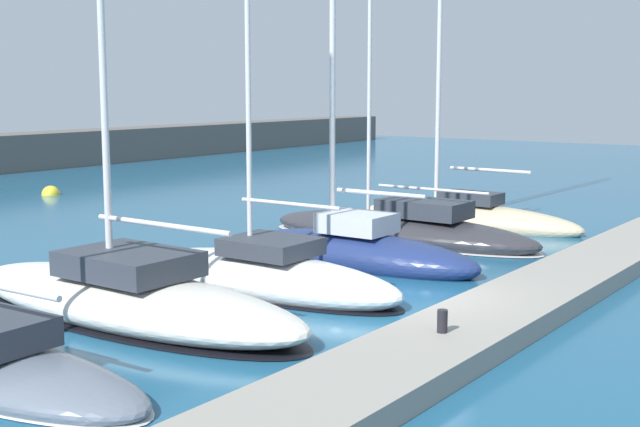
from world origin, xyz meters
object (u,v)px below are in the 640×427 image
object	(u,v)px
sailboat_ivory_third	(127,295)
dock_bollard	(442,321)
sailboat_charcoal_sixth	(400,228)
sailboat_sand_seventh	(467,215)
mooring_buoy_yellow	(51,195)
sailboat_white_fourth	(264,274)
sailboat_navy_fifth	(355,249)

from	to	relation	value
sailboat_ivory_third	dock_bollard	bearing A→B (deg)	-166.88
sailboat_ivory_third	sailboat_charcoal_sixth	world-z (taller)	sailboat_charcoal_sixth
sailboat_sand_seventh	mooring_buoy_yellow	bearing A→B (deg)	10.04
sailboat_ivory_third	sailboat_white_fourth	xyz separation A→B (m)	(3.69, -0.88, -0.08)
sailboat_navy_fifth	mooring_buoy_yellow	world-z (taller)	sailboat_navy_fifth
sailboat_navy_fifth	sailboat_sand_seventh	distance (m)	8.22
sailboat_sand_seventh	mooring_buoy_yellow	xyz separation A→B (m)	(-3.18, 19.97, -0.40)
sailboat_charcoal_sixth	mooring_buoy_yellow	xyz separation A→B (m)	(0.88, 19.55, -0.40)
sailboat_white_fourth	mooring_buoy_yellow	size ratio (longest dim) A/B	19.66
sailboat_ivory_third	sailboat_navy_fifth	bearing A→B (deg)	-96.51
sailboat_charcoal_sixth	sailboat_white_fourth	bearing A→B (deg)	96.65
sailboat_sand_seventh	sailboat_white_fourth	bearing A→B (deg)	92.96
sailboat_ivory_third	sailboat_navy_fifth	world-z (taller)	sailboat_ivory_third
sailboat_navy_fifth	sailboat_charcoal_sixth	bearing A→B (deg)	-77.35
sailboat_white_fourth	dock_bollard	distance (m)	6.48
sailboat_ivory_third	dock_bollard	xyz separation A→B (m)	(1.56, -6.99, 0.17)
sailboat_ivory_third	sailboat_sand_seventh	bearing A→B (deg)	-91.08
sailboat_ivory_third	sailboat_charcoal_sixth	size ratio (longest dim) A/B	0.82
sailboat_ivory_third	dock_bollard	world-z (taller)	sailboat_ivory_third
sailboat_navy_fifth	mooring_buoy_yellow	size ratio (longest dim) A/B	15.22
sailboat_navy_fifth	sailboat_white_fourth	bearing A→B (deg)	88.86
dock_bollard	sailboat_charcoal_sixth	bearing A→B (deg)	33.97
mooring_buoy_yellow	dock_bollard	distance (m)	28.79
sailboat_sand_seventh	mooring_buoy_yellow	world-z (taller)	sailboat_sand_seventh
dock_bollard	sailboat_white_fourth	bearing A→B (deg)	70.73
sailboat_ivory_third	sailboat_sand_seventh	world-z (taller)	sailboat_ivory_third
sailboat_white_fourth	sailboat_navy_fifth	size ratio (longest dim) A/B	1.29
dock_bollard	sailboat_sand_seventh	bearing A→B (deg)	24.41
sailboat_ivory_third	sailboat_navy_fifth	distance (m)	7.81
sailboat_navy_fifth	sailboat_sand_seventh	world-z (taller)	sailboat_sand_seventh
mooring_buoy_yellow	dock_bollard	xyz separation A→B (m)	(-11.21, -26.50, 0.67)
sailboat_ivory_third	sailboat_charcoal_sixth	distance (m)	11.89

